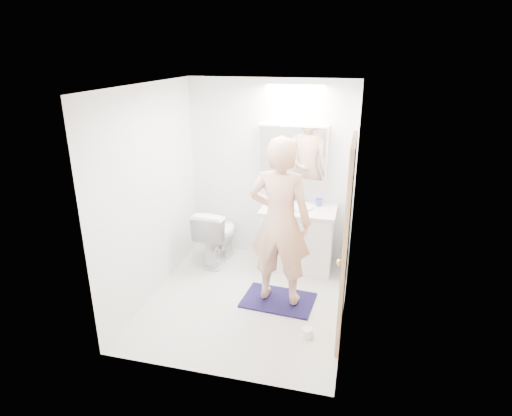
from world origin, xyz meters
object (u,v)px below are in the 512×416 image
(medicine_cabinet, at_px, (293,152))
(person, at_px, (280,222))
(soap_bottle_a, at_px, (278,194))
(vanity_cabinet, at_px, (298,239))
(soap_bottle_b, at_px, (287,196))
(toilet_paper_roll, at_px, (307,333))
(toilet, at_px, (217,235))
(toothbrush_cup, at_px, (319,202))

(medicine_cabinet, relative_size, person, 0.47)
(medicine_cabinet, distance_m, soap_bottle_a, 0.59)
(person, relative_size, soap_bottle_a, 7.93)
(vanity_cabinet, xyz_separation_m, person, (-0.07, -0.90, 0.59))
(soap_bottle_b, distance_m, toilet_paper_roll, 1.94)
(vanity_cabinet, height_order, medicine_cabinet, medicine_cabinet)
(toilet, height_order, person, person)
(vanity_cabinet, bearing_deg, person, -94.47)
(soap_bottle_a, xyz_separation_m, toilet_paper_roll, (0.64, -1.63, -0.89))
(soap_bottle_b, bearing_deg, toothbrush_cup, -2.70)
(medicine_cabinet, height_order, soap_bottle_b, medicine_cabinet)
(medicine_cabinet, height_order, soap_bottle_a, medicine_cabinet)
(person, bearing_deg, soap_bottle_a, -73.28)
(soap_bottle_a, height_order, soap_bottle_b, soap_bottle_a)
(medicine_cabinet, relative_size, soap_bottle_b, 4.72)
(toothbrush_cup, relative_size, toilet_paper_roll, 0.90)
(toilet, height_order, toilet_paper_roll, toilet)
(soap_bottle_b, bearing_deg, medicine_cabinet, 26.72)
(person, height_order, soap_bottle_b, person)
(toilet, height_order, toothbrush_cup, toothbrush_cup)
(vanity_cabinet, height_order, toilet, vanity_cabinet)
(vanity_cabinet, bearing_deg, toilet, -173.86)
(vanity_cabinet, distance_m, soap_bottle_a, 0.64)
(toilet, bearing_deg, toothbrush_cup, -164.41)
(medicine_cabinet, bearing_deg, vanity_cabinet, -57.76)
(toilet, distance_m, toilet_paper_roll, 1.99)
(soap_bottle_a, bearing_deg, vanity_cabinet, -26.59)
(soap_bottle_b, bearing_deg, soap_bottle_a, -164.42)
(vanity_cabinet, height_order, soap_bottle_a, soap_bottle_a)
(vanity_cabinet, bearing_deg, medicine_cabinet, 122.24)
(soap_bottle_a, height_order, toothbrush_cup, soap_bottle_a)
(toilet, relative_size, toothbrush_cup, 7.81)
(vanity_cabinet, xyz_separation_m, toothbrush_cup, (0.23, 0.16, 0.48))
(medicine_cabinet, height_order, toilet, medicine_cabinet)
(toothbrush_cup, bearing_deg, soap_bottle_b, 177.30)
(person, bearing_deg, vanity_cabinet, -90.04)
(toilet, relative_size, toilet_paper_roll, 7.05)
(medicine_cabinet, distance_m, soap_bottle_b, 0.59)
(vanity_cabinet, bearing_deg, soap_bottle_a, 153.41)
(vanity_cabinet, distance_m, soap_bottle_b, 0.59)
(toilet, xyz_separation_m, soap_bottle_a, (0.77, 0.27, 0.55))
(medicine_cabinet, height_order, toothbrush_cup, medicine_cabinet)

